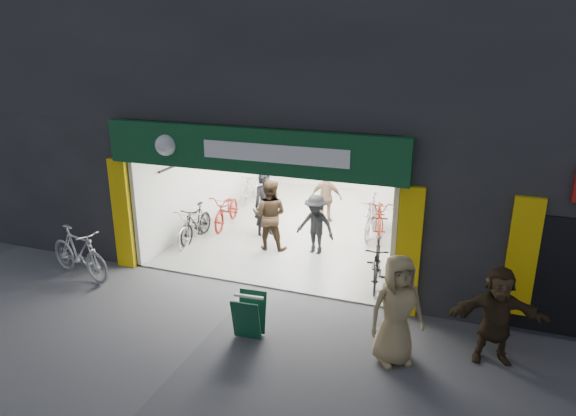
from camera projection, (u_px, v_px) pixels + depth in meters
The scene contains 17 objects.
ground at pixel (254, 286), 11.23m from camera, with size 60.00×60.00×0.00m, color #56565B.
building at pixel (354, 70), 14.01m from camera, with size 17.00×10.27×8.00m.
bike_left_front at pixel (194, 224), 13.51m from camera, with size 0.65×1.87×0.98m, color #ABABB0.
bike_left_midfront at pixel (196, 223), 13.59m from camera, with size 0.47×1.65×0.99m, color black.
bike_left_midback at pixel (227, 210), 14.63m from camera, with size 0.65×1.88×0.99m, color maroon.
bike_left_back at pixel (254, 187), 16.77m from camera, with size 0.48×1.68×1.01m, color #B1B1B6.
bike_right_front at pixel (377, 264), 11.12m from camera, with size 0.48×1.70×1.02m, color black.
bike_right_mid at pixel (380, 216), 13.98m from camera, with size 0.72×2.06×1.08m, color maroon.
bike_right_back at pixel (371, 216), 13.90m from camera, with size 0.53×1.88×1.13m, color #A7A7AC.
parked_bike at pixel (79, 253), 11.47m from camera, with size 0.56×1.97×1.19m, color #BBBBC0.
customer_a at pixel (266, 205), 13.79m from camera, with size 0.65×0.42×1.77m, color black.
customer_b at pixel (269, 215), 12.88m from camera, with size 0.90×0.70×1.85m, color #3B2A1B.
customer_c at pixel (315, 225), 12.62m from camera, with size 1.00×0.58×1.55m, color black.
customer_d at pixel (326, 197), 14.82m from camera, with size 0.91×0.38×1.55m, color #926E55.
pedestrian_near at pixel (397, 310), 8.35m from camera, with size 0.93×0.61×1.90m, color #988258.
pedestrian_far at pixel (497, 315), 8.40m from camera, with size 1.58×0.50×1.70m, color #362818.
sandwich_board at pixel (249, 315), 9.20m from camera, with size 0.56×0.57×0.80m.
Camera 1 is at (4.16, -9.24, 5.17)m, focal length 32.00 mm.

